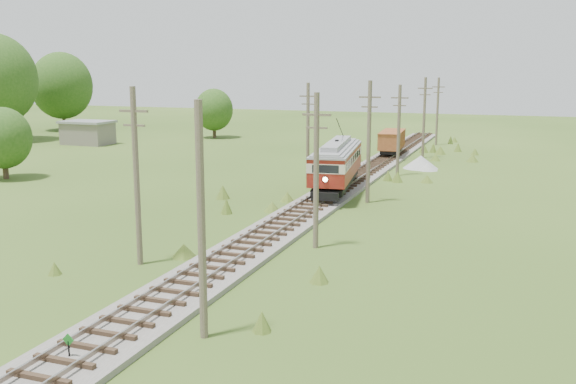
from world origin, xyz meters
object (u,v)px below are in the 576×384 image
at_px(streetcar, 337,161).
at_px(switch_marker, 69,346).
at_px(gondola, 392,141).
at_px(gravel_pile, 422,163).

bearing_deg(streetcar, switch_marker, -98.52).
bearing_deg(switch_marker, gondola, 89.79).
xyz_separation_m(switch_marker, streetcar, (0.20, 32.25, 1.94)).
bearing_deg(streetcar, gravel_pile, 65.38).
bearing_deg(gravel_pile, switch_marker, -95.65).
height_order(gondola, gravel_pile, gondola).
height_order(switch_marker, gravel_pile, gravel_pile).
xyz_separation_m(streetcar, gondola, (-0.00, 22.71, -0.72)).
distance_m(gondola, gravel_pile, 8.81).
height_order(streetcar, gravel_pile, streetcar).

